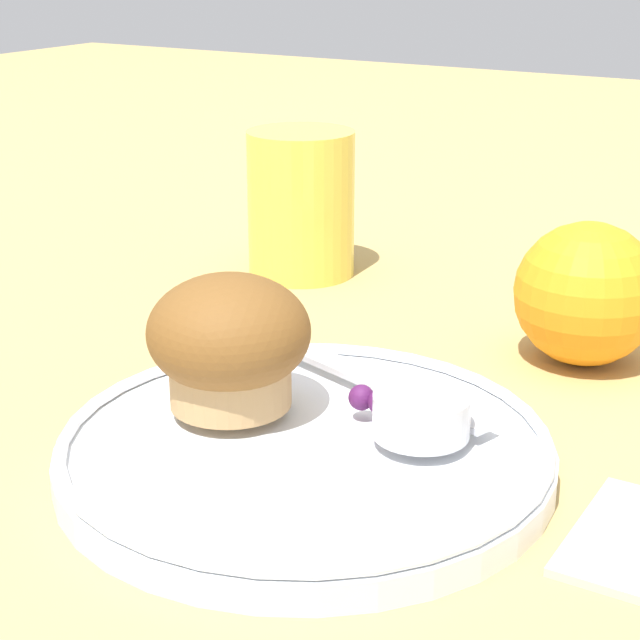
{
  "coord_description": "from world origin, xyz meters",
  "views": [
    {
      "loc": [
        0.23,
        -0.38,
        0.24
      ],
      "look_at": [
        -0.03,
        0.06,
        0.06
      ],
      "focal_mm": 60.0,
      "sensor_mm": 36.0,
      "label": 1
    }
  ],
  "objects_px": {
    "muffin": "(229,342)",
    "juice_glass": "(301,204)",
    "orange_fruit": "(587,294)",
    "butter_knife": "(376,382)"
  },
  "relations": [
    {
      "from": "muffin",
      "to": "orange_fruit",
      "type": "height_order",
      "value": "muffin"
    },
    {
      "from": "orange_fruit",
      "to": "juice_glass",
      "type": "xyz_separation_m",
      "value": [
        -0.24,
        0.06,
        0.01
      ]
    },
    {
      "from": "muffin",
      "to": "orange_fruit",
      "type": "relative_size",
      "value": 0.95
    },
    {
      "from": "muffin",
      "to": "juice_glass",
      "type": "xyz_separation_m",
      "value": [
        -0.12,
        0.26,
        0.0
      ]
    },
    {
      "from": "juice_glass",
      "to": "orange_fruit",
      "type": "bearing_deg",
      "value": -14.92
    },
    {
      "from": "muffin",
      "to": "butter_knife",
      "type": "bearing_deg",
      "value": 48.49
    },
    {
      "from": "muffin",
      "to": "butter_knife",
      "type": "xyz_separation_m",
      "value": [
        0.05,
        0.06,
        -0.03
      ]
    },
    {
      "from": "orange_fruit",
      "to": "muffin",
      "type": "bearing_deg",
      "value": -121.71
    },
    {
      "from": "orange_fruit",
      "to": "butter_knife",
      "type": "bearing_deg",
      "value": -116.67
    },
    {
      "from": "muffin",
      "to": "orange_fruit",
      "type": "xyz_separation_m",
      "value": [
        0.12,
        0.19,
        -0.01
      ]
    }
  ]
}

